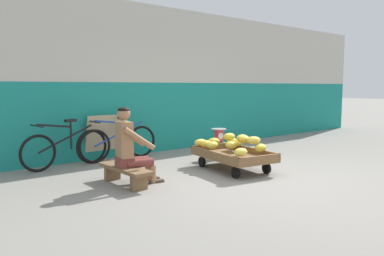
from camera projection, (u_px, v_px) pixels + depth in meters
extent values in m
plane|color=gray|center=(258.00, 180.00, 5.91)|extent=(80.00, 80.00, 0.00)
cube|color=#19847A|center=(143.00, 118.00, 8.32)|extent=(16.00, 0.30, 1.52)
cube|color=beige|center=(142.00, 44.00, 8.15)|extent=(16.00, 0.30, 1.63)
cube|color=brown|center=(233.00, 157.00, 6.59)|extent=(1.06, 1.56, 0.05)
cube|color=brown|center=(214.00, 154.00, 6.39)|extent=(0.28, 1.43, 0.10)
cube|color=brown|center=(251.00, 150.00, 6.78)|extent=(0.28, 1.43, 0.10)
cube|color=brown|center=(211.00, 147.00, 7.19)|extent=(0.84, 0.18, 0.10)
cube|color=brown|center=(260.00, 159.00, 5.98)|extent=(0.84, 0.18, 0.10)
cylinder|color=black|center=(202.00, 162.00, 6.88)|extent=(0.08, 0.19, 0.18)
cylinder|color=black|center=(231.00, 158.00, 7.20)|extent=(0.08, 0.19, 0.18)
cylinder|color=black|center=(236.00, 173.00, 6.02)|extent=(0.08, 0.19, 0.18)
cylinder|color=black|center=(266.00, 168.00, 6.33)|extent=(0.08, 0.19, 0.18)
ellipsoid|color=gold|center=(206.00, 144.00, 6.77)|extent=(0.27, 0.22, 0.13)
ellipsoid|color=yellow|center=(201.00, 143.00, 6.94)|extent=(0.26, 0.20, 0.13)
ellipsoid|color=yellow|center=(260.00, 148.00, 6.36)|extent=(0.28, 0.24, 0.13)
ellipsoid|color=gold|center=(231.00, 145.00, 6.64)|extent=(0.26, 0.21, 0.13)
ellipsoid|color=gold|center=(214.00, 141.00, 7.08)|extent=(0.25, 0.20, 0.13)
ellipsoid|color=yellow|center=(232.00, 141.00, 7.09)|extent=(0.29, 0.25, 0.13)
ellipsoid|color=yellow|center=(237.00, 142.00, 6.94)|extent=(0.25, 0.20, 0.13)
ellipsoid|color=yellow|center=(241.00, 152.00, 5.93)|extent=(0.25, 0.19, 0.13)
ellipsoid|color=gold|center=(212.00, 145.00, 6.63)|extent=(0.26, 0.21, 0.13)
ellipsoid|color=gold|center=(229.00, 137.00, 6.81)|extent=(0.24, 0.18, 0.13)
ellipsoid|color=yellow|center=(254.00, 140.00, 6.38)|extent=(0.29, 0.26, 0.13)
ellipsoid|color=yellow|center=(242.00, 138.00, 6.62)|extent=(0.25, 0.19, 0.13)
ellipsoid|color=gold|center=(244.00, 139.00, 6.49)|extent=(0.25, 0.19, 0.13)
cube|color=brown|center=(125.00, 168.00, 5.60)|extent=(0.30, 1.10, 0.05)
cube|color=brown|center=(112.00, 173.00, 5.91)|extent=(0.24, 0.08, 0.22)
cube|color=brown|center=(139.00, 182.00, 5.32)|extent=(0.24, 0.08, 0.22)
cylinder|color=#9E704C|center=(148.00, 172.00, 5.88)|extent=(0.10, 0.10, 0.27)
cube|color=#4C3D2D|center=(152.00, 179.00, 5.92)|extent=(0.23, 0.13, 0.04)
cylinder|color=brown|center=(136.00, 161.00, 5.77)|extent=(0.42, 0.21, 0.13)
cylinder|color=#9E704C|center=(153.00, 174.00, 5.72)|extent=(0.10, 0.10, 0.27)
cube|color=#4C3D2D|center=(157.00, 181.00, 5.76)|extent=(0.23, 0.13, 0.04)
cylinder|color=brown|center=(140.00, 163.00, 5.61)|extent=(0.42, 0.21, 0.13)
cube|color=brown|center=(125.00, 162.00, 5.59)|extent=(0.27, 0.32, 0.14)
cube|color=#9E704C|center=(124.00, 139.00, 5.56)|extent=(0.24, 0.35, 0.52)
cylinder|color=#9E704C|center=(130.00, 135.00, 5.80)|extent=(0.48, 0.17, 0.36)
cylinder|color=#9E704C|center=(139.00, 139.00, 5.45)|extent=(0.48, 0.17, 0.36)
sphere|color=#9E704C|center=(124.00, 114.00, 5.52)|extent=(0.19, 0.19, 0.19)
ellipsoid|color=black|center=(124.00, 110.00, 5.51)|extent=(0.17, 0.17, 0.09)
cube|color=gold|center=(219.00, 150.00, 7.74)|extent=(0.36, 0.28, 0.30)
cylinder|color=#28282D|center=(219.00, 142.00, 7.72)|extent=(0.20, 0.20, 0.03)
cube|color=#C6384C|center=(219.00, 136.00, 7.71)|extent=(0.16, 0.10, 0.24)
cylinder|color=white|center=(221.00, 136.00, 7.67)|extent=(0.13, 0.01, 0.13)
cylinder|color=#B2B5BA|center=(219.00, 129.00, 7.69)|extent=(0.30, 0.30, 0.01)
torus|color=black|center=(38.00, 153.00, 6.43)|extent=(0.64, 0.12, 0.64)
torus|color=black|center=(92.00, 146.00, 7.16)|extent=(0.64, 0.12, 0.64)
cylinder|color=black|center=(66.00, 138.00, 6.77)|extent=(1.03, 0.15, 0.43)
cylinder|color=black|center=(71.00, 136.00, 6.84)|extent=(0.04, 0.04, 0.48)
cylinder|color=black|center=(54.00, 126.00, 6.60)|extent=(0.61, 0.10, 0.12)
cube|color=black|center=(71.00, 121.00, 6.81)|extent=(0.21, 0.12, 0.05)
cylinder|color=black|center=(37.00, 126.00, 6.38)|extent=(0.08, 0.48, 0.03)
torus|color=black|center=(95.00, 146.00, 7.16)|extent=(0.64, 0.05, 0.64)
torus|color=black|center=(141.00, 141.00, 7.80)|extent=(0.64, 0.05, 0.64)
cylinder|color=#234299|center=(119.00, 134.00, 7.46)|extent=(1.03, 0.04, 0.43)
cylinder|color=#234299|center=(123.00, 131.00, 7.52)|extent=(0.04, 0.04, 0.48)
cylinder|color=#234299|center=(109.00, 122.00, 7.30)|extent=(0.61, 0.04, 0.12)
cube|color=black|center=(123.00, 117.00, 7.49)|extent=(0.20, 0.10, 0.05)
cylinder|color=black|center=(94.00, 122.00, 7.11)|extent=(0.03, 0.48, 0.03)
cube|color=#C6B289|center=(103.00, 137.00, 7.54)|extent=(0.70, 0.23, 0.88)
cube|color=#D13D4C|center=(234.00, 155.00, 7.39)|extent=(0.18, 0.12, 0.24)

